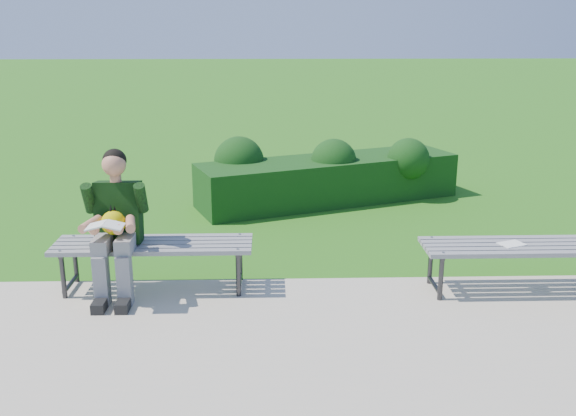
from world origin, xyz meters
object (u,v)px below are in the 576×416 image
at_px(hedge, 325,175).
at_px(seated_boy, 116,220).
at_px(bench_left, 153,248).
at_px(bench_right, 522,250).
at_px(paper_sheet, 512,244).

height_order(hedge, seated_boy, seated_boy).
distance_m(bench_left, bench_right, 3.36).
bearing_deg(bench_right, hedge, 115.38).
xyz_separation_m(hedge, bench_right, (1.52, -3.21, 0.04)).
height_order(bench_left, seated_boy, seated_boy).
xyz_separation_m(bench_left, seated_boy, (-0.30, -0.09, 0.30)).
bearing_deg(bench_right, paper_sheet, -180.00).
bearing_deg(bench_left, paper_sheet, -2.50).
distance_m(hedge, bench_left, 3.58).
bearing_deg(seated_boy, bench_right, -0.79).
distance_m(hedge, paper_sheet, 3.52).
height_order(bench_right, seated_boy, seated_boy).
bearing_deg(bench_left, bench_right, -2.43).
xyz_separation_m(hedge, bench_left, (-1.83, -3.07, 0.04)).
xyz_separation_m(hedge, seated_boy, (-2.13, -3.16, 0.34)).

